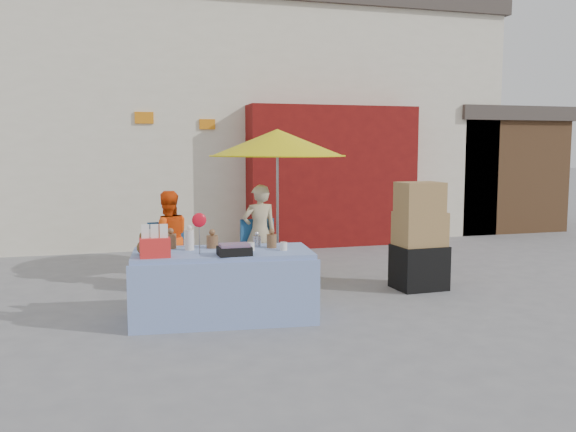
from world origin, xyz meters
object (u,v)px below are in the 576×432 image
object	(u,v)px
chair_left	(169,269)
umbrella	(277,143)
market_table	(222,284)
box_stack	(419,240)
chair_right	(262,264)
vendor_orange	(168,239)
vendor_beige	(259,233)

from	to	relation	value
chair_left	umbrella	distance (m)	2.27
market_table	box_stack	distance (m)	2.80
box_stack	chair_right	bearing A→B (deg)	152.82
vendor_orange	box_stack	xyz separation A→B (m)	(3.12, -1.09, 0.01)
market_table	box_stack	bearing A→B (deg)	20.08
chair_right	vendor_beige	world-z (taller)	vendor_beige
market_table	vendor_orange	bearing A→B (deg)	109.29
chair_left	box_stack	bearing A→B (deg)	-21.44
vendor_beige	box_stack	distance (m)	2.16
vendor_orange	vendor_beige	xyz separation A→B (m)	(1.25, 0.00, 0.03)
vendor_orange	box_stack	size ratio (longest dim) A/B	0.91
chair_right	umbrella	world-z (taller)	umbrella
vendor_orange	umbrella	xyz separation A→B (m)	(1.55, 0.15, 1.26)
chair_left	chair_right	xyz separation A→B (m)	(1.25, 0.00, 0.00)
vendor_beige	box_stack	xyz separation A→B (m)	(1.87, -1.09, -0.02)
chair_left	vendor_orange	size ratio (longest dim) A/B	0.67
market_table	umbrella	world-z (taller)	umbrella
market_table	chair_right	bearing A→B (deg)	68.99
market_table	umbrella	bearing A→B (deg)	65.43
chair_left	umbrella	xyz separation A→B (m)	(1.55, 0.28, 1.64)
market_table	chair_right	size ratio (longest dim) A/B	2.37
chair_left	chair_right	bearing A→B (deg)	-4.34
chair_right	vendor_beige	bearing A→B (deg)	85.14
chair_right	vendor_orange	distance (m)	1.31
market_table	vendor_orange	world-z (taller)	vendor_orange
chair_left	vendor_orange	xyz separation A→B (m)	(0.00, 0.13, 0.38)
chair_left	vendor_beige	size ratio (longest dim) A/B	0.64
vendor_beige	box_stack	world-z (taller)	box_stack
market_table	box_stack	size ratio (longest dim) A/B	1.44
chair_right	vendor_beige	xyz separation A→B (m)	(0.00, 0.13, 0.41)
chair_right	vendor_orange	xyz separation A→B (m)	(-1.25, 0.13, 0.38)
chair_right	umbrella	bearing A→B (deg)	39.00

